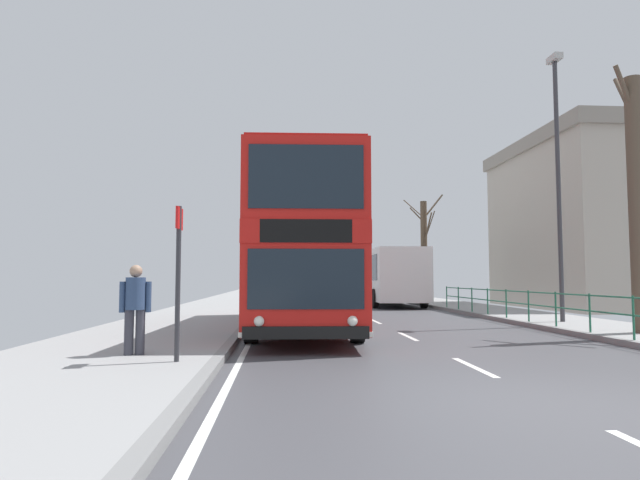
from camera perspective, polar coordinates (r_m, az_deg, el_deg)
The scene contains 10 objects.
ground at distance 7.01m, azimuth 17.53°, elevation -15.73°, with size 15.80×140.00×0.20m.
double_decker_bus_main at distance 15.54m, azimuth -1.76°, elevation -1.08°, with size 2.94×10.43×4.35m.
background_bus_far_lane at distance 30.83m, azimuth 7.18°, elevation -3.71°, with size 2.93×10.36×2.98m.
pedestrian_railing_far_kerb at distance 16.69m, azimuth 23.47°, elevation -6.10°, with size 0.05×20.33×0.96m.
pedestrian_companion at distance 10.18m, azimuth -18.81°, elevation -6.39°, with size 0.55×0.40×1.58m.
bus_stop_sign_near at distance 9.17m, azimuth -14.63°, elevation -2.53°, with size 0.08×0.44×2.52m.
street_lamp_far_side at distance 18.90m, azimuth 23.67°, elevation 7.04°, with size 0.28×0.60×8.48m.
bare_tree_far_00 at distance 34.17m, azimuth 10.87°, elevation -0.83°, with size 2.45×2.49×6.65m.
bare_tree_far_01 at distance 15.77m, azimuth 30.37°, elevation 3.99°, with size 2.27×1.92×7.55m.
background_building_00 at distance 31.40m, azimuth 27.86°, elevation 1.65°, with size 8.76×10.73×8.61m.
Camera 1 is at (-3.20, -6.40, 1.48)m, focal length 30.52 mm.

